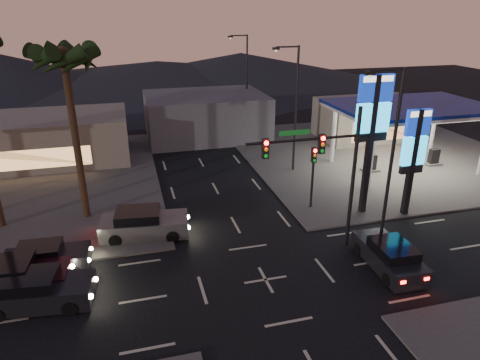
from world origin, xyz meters
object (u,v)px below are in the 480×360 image
object	(u,v)px
car_lane_b_mid	(45,258)
suv_station	(389,256)
pylon_sign_short	(414,147)
car_lane_b_front	(143,224)
gas_station	(411,109)
car_lane_a_front	(36,291)
traffic_signal_mast	(325,162)
pylon_sign_tall	(373,118)
car_lane_a_mid	(11,279)

from	to	relation	value
car_lane_b_mid	suv_station	distance (m)	17.74
pylon_sign_short	car_lane_b_front	size ratio (longest dim) A/B	1.30
car_lane_b_front	gas_station	bearing A→B (deg)	15.32
car_lane_a_front	car_lane_b_front	world-z (taller)	car_lane_b_front
gas_station	car_lane_b_mid	world-z (taller)	gas_station
gas_station	pylon_sign_short	distance (m)	9.02
traffic_signal_mast	car_lane_b_front	size ratio (longest dim) A/B	1.49
pylon_sign_tall	suv_station	bearing A→B (deg)	-108.04
car_lane_b_mid	suv_station	size ratio (longest dim) A/B	0.95
gas_station	car_lane_a_mid	xyz separation A→B (m)	(-27.88, -9.88, -4.30)
car_lane_b_front	car_lane_b_mid	distance (m)	5.56
traffic_signal_mast	suv_station	world-z (taller)	traffic_signal_mast
gas_station	pylon_sign_tall	xyz separation A→B (m)	(-7.50, -6.50, 1.31)
car_lane_a_front	car_lane_b_mid	size ratio (longest dim) A/B	1.15
pylon_sign_tall	car_lane_b_front	xyz separation A→B (m)	(-14.08, 0.59, -5.61)
car_lane_a_front	car_lane_b_mid	xyz separation A→B (m)	(-0.05, 2.97, -0.08)
pylon_sign_short	car_lane_b_front	bearing A→B (deg)	174.53
pylon_sign_tall	traffic_signal_mast	bearing A→B (deg)	-143.48
pylon_sign_tall	traffic_signal_mast	distance (m)	6.02
pylon_sign_tall	traffic_signal_mast	xyz separation A→B (m)	(-4.74, -3.51, -1.17)
car_lane_a_front	car_lane_b_mid	distance (m)	2.97
pylon_sign_short	traffic_signal_mast	xyz separation A→B (m)	(-7.24, -2.51, 0.57)
car_lane_a_front	traffic_signal_mast	bearing A→B (deg)	4.41
traffic_signal_mast	suv_station	size ratio (longest dim) A/B	1.72
gas_station	pylon_sign_tall	bearing A→B (deg)	-139.09
car_lane_a_mid	pylon_sign_tall	bearing A→B (deg)	9.41
traffic_signal_mast	suv_station	distance (m)	5.90
traffic_signal_mast	car_lane_b_mid	world-z (taller)	traffic_signal_mast
car_lane_b_front	suv_station	bearing A→B (deg)	-29.16
car_lane_a_mid	car_lane_b_mid	bearing A→B (deg)	54.63
car_lane_a_mid	gas_station	bearing A→B (deg)	19.51
car_lane_b_mid	car_lane_a_front	bearing A→B (deg)	-89.00
car_lane_a_mid	car_lane_b_mid	xyz separation A→B (m)	(1.22, 1.72, -0.12)
pylon_sign_short	car_lane_b_mid	bearing A→B (deg)	-178.27
car_lane_b_front	car_lane_b_mid	size ratio (longest dim) A/B	1.21
pylon_sign_short	car_lane_a_mid	size ratio (longest dim) A/B	1.32
car_lane_a_mid	car_lane_b_front	size ratio (longest dim) A/B	0.99
pylon_sign_tall	suv_station	xyz separation A→B (m)	(-2.00, -6.15, -5.68)
pylon_sign_short	car_lane_a_front	xyz separation A→B (m)	(-21.61, -3.62, -3.91)
pylon_sign_short	car_lane_a_mid	distance (m)	23.33
car_lane_b_mid	gas_station	bearing A→B (deg)	17.01
traffic_signal_mast	car_lane_b_front	world-z (taller)	traffic_signal_mast
gas_station	suv_station	size ratio (longest dim) A/B	2.62
car_lane_a_mid	car_lane_b_mid	size ratio (longest dim) A/B	1.20
car_lane_b_front	car_lane_b_mid	world-z (taller)	car_lane_b_front
pylon_sign_short	suv_station	xyz separation A→B (m)	(-4.50, -5.15, -3.95)
pylon_sign_short	car_lane_a_front	bearing A→B (deg)	-170.49
pylon_sign_tall	car_lane_a_front	xyz separation A→B (m)	(-19.11, -4.62, -5.65)
gas_station	car_lane_b_mid	bearing A→B (deg)	-162.99
gas_station	pylon_sign_short	xyz separation A→B (m)	(-5.00, -7.50, -0.42)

